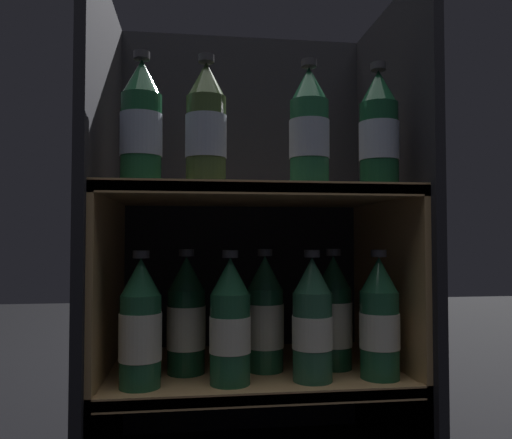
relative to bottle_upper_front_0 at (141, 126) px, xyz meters
The scene contains 16 objects.
fridge_back_wall 0.45m from the bottle_upper_front_0, 56.72° to the left, with size 0.65×0.02×1.01m, color black.
fridge_side_left 0.25m from the bottle_upper_front_0, 125.48° to the left, with size 0.02×0.45×1.01m, color black.
fridge_side_right 0.59m from the bottle_upper_front_0, 13.46° to the left, with size 0.02×0.45×1.01m, color black.
shelf_lower 0.58m from the bottle_upper_front_0, 27.94° to the left, with size 0.61×0.41×0.21m.
shelf_upper 0.37m from the bottle_upper_front_0, 28.67° to the left, with size 0.61×0.41×0.59m.
bottle_upper_front_0 is the anchor object (origin of this frame).
bottle_upper_front_1 0.12m from the bottle_upper_front_0, ahead, with size 0.08×0.08×0.25m.
bottle_upper_front_2 0.32m from the bottle_upper_front_0, ahead, with size 0.08×0.08×0.25m.
bottle_upper_front_3 0.46m from the bottle_upper_front_0, ahead, with size 0.08×0.08×0.25m.
bottle_lower_front_0 0.37m from the bottle_upper_front_0, ahead, with size 0.08×0.08×0.25m.
bottle_lower_front_1 0.41m from the bottle_upper_front_0, ahead, with size 0.08×0.08×0.25m.
bottle_lower_front_2 0.49m from the bottle_upper_front_0, ahead, with size 0.08×0.08×0.25m.
bottle_lower_front_3 0.59m from the bottle_upper_front_0, ahead, with size 0.08×0.08×0.25m.
bottle_lower_back_0 0.39m from the bottle_upper_front_0, 45.59° to the left, with size 0.08×0.08×0.25m.
bottle_lower_back_1 0.45m from the bottle_upper_front_0, 19.28° to the left, with size 0.08×0.08×0.25m.
bottle_lower_back_2 0.55m from the bottle_upper_front_0, 12.37° to the left, with size 0.08×0.08×0.25m.
Camera 1 is at (-0.13, -0.87, 0.48)m, focal length 35.00 mm.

